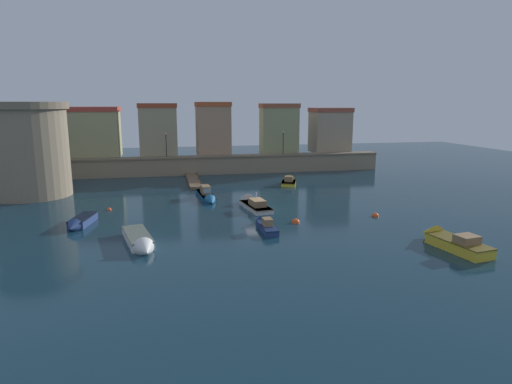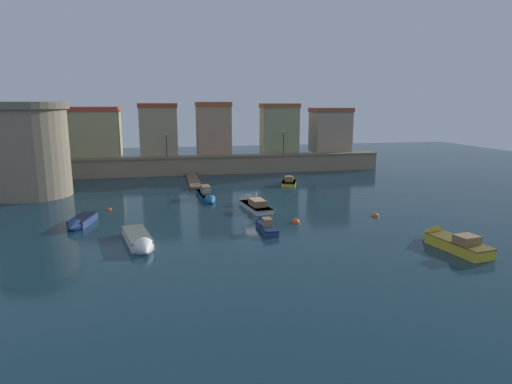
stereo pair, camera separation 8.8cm
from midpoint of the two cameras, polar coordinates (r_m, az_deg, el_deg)
name	(u,v)px [view 2 (the right image)]	position (r m, az deg, el deg)	size (l,w,h in m)	color
ground_plane	(258,208)	(45.90, 0.26, -2.14)	(136.65, 136.65, 0.00)	#112D3D
quay_wall	(226,164)	(68.78, -3.90, 3.61)	(49.73, 2.49, 2.82)	gray
old_town_backdrop	(199,130)	(71.36, -7.39, 7.97)	(46.12, 6.23, 8.41)	tan
fortress_tower	(29,149)	(57.68, -27.37, 4.95)	(9.51, 9.51, 10.95)	gray
pier_dock	(194,181)	(61.63, -8.05, 1.47)	(1.63, 11.61, 0.70)	brown
quay_lamp_0	(166,141)	(67.72, -11.54, 6.53)	(0.32, 0.32, 3.67)	black
quay_lamp_1	(284,139)	(70.23, 3.63, 6.91)	(0.32, 0.32, 3.68)	black
moored_boat_0	(449,241)	(36.78, 23.86, -5.84)	(2.79, 6.54, 1.88)	gold
moored_boat_1	(207,196)	(50.60, -6.31, -0.48)	(1.94, 7.27, 1.85)	#195689
moored_boat_2	(289,181)	(59.96, 4.36, 1.38)	(3.10, 4.74, 1.80)	gold
moored_boat_3	(140,241)	(35.08, -14.78, -6.22)	(3.04, 6.94, 1.60)	white
moored_boat_4	(265,225)	(38.58, 1.24, -4.26)	(1.14, 5.16, 1.39)	navy
moored_boat_5	(252,204)	(46.60, -0.47, -1.51)	(2.80, 6.99, 2.46)	silver
moored_boat_6	(80,222)	(42.26, -21.86, -3.66)	(2.34, 5.01, 1.35)	navy
mooring_buoy_0	(109,210)	(47.73, -18.46, -2.21)	(0.47, 0.47, 0.47)	#EA4C19
mooring_buoy_1	(295,223)	(40.68, 5.21, -3.98)	(0.78, 0.78, 0.78)	#EA4C19
mooring_buoy_2	(375,216)	(44.34, 15.28, -3.05)	(0.68, 0.68, 0.68)	#EA4C19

